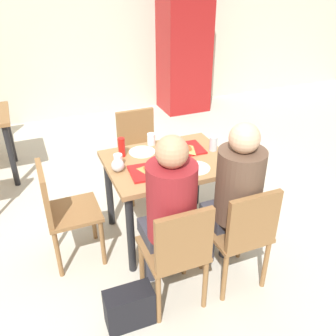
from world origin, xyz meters
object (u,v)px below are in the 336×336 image
(tray_red_near, at_px, (154,171))
(pizza_slice_b, at_px, (185,147))
(soda_can, at_px, (213,144))
(paper_plate_center, at_px, (142,152))
(condiment_bottle, at_px, (122,147))
(foil_bundle, at_px, (118,165))
(chair_left_end, at_px, (61,208))
(chair_near_left, at_px, (178,250))
(handbag, at_px, (129,308))
(drink_fridge, at_px, (184,49))
(pizza_slice_a, at_px, (151,168))
(tray_red_far, at_px, (182,150))
(person_in_brown_jacket, at_px, (235,191))
(plastic_cup_a, at_px, (151,139))
(plastic_cup_b, at_px, (188,173))
(chair_near_right, at_px, (243,231))
(person_in_red, at_px, (169,207))
(main_table, at_px, (168,172))
(plastic_cup_c, at_px, (118,160))
(paper_plate_near_edge, at_px, (196,168))
(chair_far_side, at_px, (139,147))

(tray_red_near, height_order, pizza_slice_b, pizza_slice_b)
(soda_can, bearing_deg, paper_plate_center, 161.52)
(condiment_bottle, bearing_deg, foil_bundle, -113.44)
(tray_red_near, relative_size, paper_plate_center, 1.64)
(chair_left_end, distance_m, foil_bundle, 0.54)
(chair_near_left, distance_m, condiment_bottle, 1.02)
(handbag, xyz_separation_m, drink_fridge, (2.03, 3.63, 0.81))
(pizza_slice_a, xyz_separation_m, soda_can, (0.61, 0.14, 0.04))
(pizza_slice_b, bearing_deg, tray_red_far, 173.88)
(person_in_brown_jacket, height_order, plastic_cup_a, person_in_brown_jacket)
(tray_red_far, relative_size, soda_can, 2.95)
(plastic_cup_b, height_order, handbag, plastic_cup_b)
(chair_near_right, relative_size, paper_plate_center, 3.91)
(chair_left_end, xyz_separation_m, tray_red_far, (1.05, 0.11, 0.24))
(plastic_cup_b, bearing_deg, pizza_slice_b, 67.83)
(person_in_red, distance_m, pizza_slice_a, 0.51)
(handbag, relative_size, drink_fridge, 0.17)
(chair_near_left, bearing_deg, main_table, 72.10)
(person_in_red, xyz_separation_m, handbag, (-0.35, -0.16, -0.61))
(plastic_cup_b, bearing_deg, paper_plate_center, 108.01)
(foil_bundle, xyz_separation_m, drink_fridge, (1.85, 2.87, 0.16))
(chair_left_end, distance_m, person_in_red, 0.92)
(person_in_brown_jacket, bearing_deg, plastic_cup_c, 133.32)
(foil_bundle, distance_m, drink_fridge, 3.42)
(paper_plate_near_edge, bearing_deg, foil_bundle, 161.52)
(paper_plate_center, xyz_separation_m, pizza_slice_b, (0.35, -0.10, 0.02))
(chair_far_side, xyz_separation_m, plastic_cup_a, (-0.02, -0.44, 0.28))
(tray_red_near, height_order, condiment_bottle, condiment_bottle)
(chair_near_right, height_order, person_in_brown_jacket, person_in_brown_jacket)
(chair_far_side, bearing_deg, pizza_slice_a, -102.17)
(tray_red_far, relative_size, paper_plate_center, 1.64)
(chair_far_side, bearing_deg, chair_near_right, -80.83)
(plastic_cup_b, relative_size, foil_bundle, 1.00)
(main_table, bearing_deg, foil_bundle, -177.41)
(paper_plate_near_edge, distance_m, foil_bundle, 0.60)
(paper_plate_near_edge, height_order, plastic_cup_b, plastic_cup_b)
(chair_far_side, height_order, tray_red_near, chair_far_side)
(main_table, bearing_deg, pizza_slice_b, 28.84)
(condiment_bottle, relative_size, foil_bundle, 1.60)
(plastic_cup_a, xyz_separation_m, soda_can, (0.44, -0.30, 0.01))
(pizza_slice_b, height_order, condiment_bottle, condiment_bottle)
(handbag, bearing_deg, pizza_slice_b, 48.13)
(chair_far_side, bearing_deg, paper_plate_near_edge, -81.34)
(chair_near_right, relative_size, plastic_cup_b, 8.61)
(tray_red_near, bearing_deg, drink_fridge, 61.66)
(soda_can, relative_size, handbag, 0.38)
(person_in_red, bearing_deg, plastic_cup_c, 102.28)
(condiment_bottle, bearing_deg, chair_near_left, -85.65)
(person_in_red, xyz_separation_m, condiment_bottle, (-0.07, 0.83, 0.06))
(main_table, bearing_deg, chair_far_side, 90.00)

